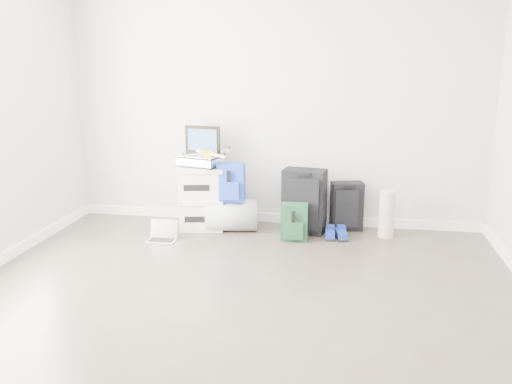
% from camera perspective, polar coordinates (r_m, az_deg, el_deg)
% --- Properties ---
extents(ground, '(5.00, 5.00, 0.00)m').
position_cam_1_polar(ground, '(3.84, -3.26, -14.08)').
color(ground, '#3E342D').
rests_on(ground, ground).
extents(room_envelope, '(4.52, 5.02, 2.71)m').
position_cam_1_polar(room_envelope, '(3.41, -3.60, 12.56)').
color(room_envelope, beige).
rests_on(room_envelope, ground).
extents(boxes_stack, '(0.54, 0.47, 0.68)m').
position_cam_1_polar(boxes_stack, '(5.84, -5.75, -0.54)').
color(boxes_stack, silver).
rests_on(boxes_stack, ground).
extents(briefcase, '(0.49, 0.41, 0.12)m').
position_cam_1_polar(briefcase, '(5.76, -5.85, 3.31)').
color(briefcase, '#B2B2B7').
rests_on(briefcase, boxes_stack).
extents(painting, '(0.39, 0.08, 0.30)m').
position_cam_1_polar(painting, '(5.82, -5.64, 5.51)').
color(painting, black).
rests_on(painting, briefcase).
extents(drone, '(0.48, 0.48, 0.05)m').
position_cam_1_polar(drone, '(5.70, -5.15, 4.12)').
color(drone, gold).
rests_on(drone, briefcase).
extents(duffel_bag, '(0.59, 0.41, 0.33)m').
position_cam_1_polar(duffel_bag, '(5.78, -2.56, -2.46)').
color(duffel_bag, gray).
rests_on(duffel_bag, ground).
extents(blue_backpack, '(0.29, 0.22, 0.40)m').
position_cam_1_polar(blue_backpack, '(5.66, -2.66, 0.94)').
color(blue_backpack, '#1A34AE').
rests_on(blue_backpack, duffel_bag).
extents(large_suitcase, '(0.47, 0.34, 0.68)m').
position_cam_1_polar(large_suitcase, '(5.69, 5.08, -0.98)').
color(large_suitcase, black).
rests_on(large_suitcase, ground).
extents(green_backpack, '(0.28, 0.21, 0.37)m').
position_cam_1_polar(green_backpack, '(5.49, 4.05, -3.25)').
color(green_backpack, '#12331D').
rests_on(green_backpack, ground).
extents(carry_on, '(0.36, 0.28, 0.52)m').
position_cam_1_polar(carry_on, '(5.85, 9.53, -1.50)').
color(carry_on, black).
rests_on(carry_on, ground).
extents(shoes, '(0.24, 0.27, 0.08)m').
position_cam_1_polar(shoes, '(5.62, 8.37, -4.42)').
color(shoes, black).
rests_on(shoes, ground).
extents(rolled_rug, '(0.16, 0.16, 0.49)m').
position_cam_1_polar(rolled_rug, '(5.72, 13.60, -2.23)').
color(rolled_rug, tan).
rests_on(rolled_rug, ground).
extents(laptop, '(0.28, 0.21, 0.20)m').
position_cam_1_polar(laptop, '(5.58, -9.80, -4.54)').
color(laptop, silver).
rests_on(laptop, ground).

